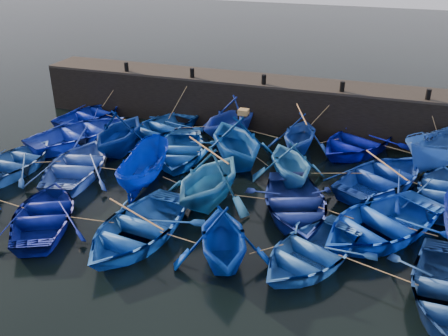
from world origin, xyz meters
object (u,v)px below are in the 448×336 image
(boat_8, at_px, (179,150))
(boat_13, at_px, (16,161))
(boat_0, at_px, (91,114))
(wooden_crate, at_px, (243,112))

(boat_8, height_order, boat_13, boat_8)
(boat_8, relative_size, boat_13, 1.05)
(boat_0, distance_m, wooden_crate, 10.35)
(boat_13, bearing_deg, boat_0, -85.70)
(boat_0, relative_size, boat_13, 0.97)
(boat_0, distance_m, boat_13, 6.59)
(wooden_crate, bearing_deg, boat_8, -172.94)
(boat_0, height_order, boat_13, boat_13)
(boat_0, xyz_separation_m, boat_8, (6.73, -3.11, 0.04))
(boat_13, relative_size, wooden_crate, 10.58)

